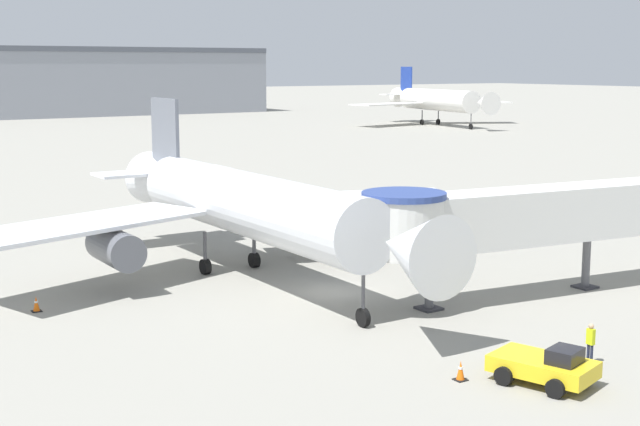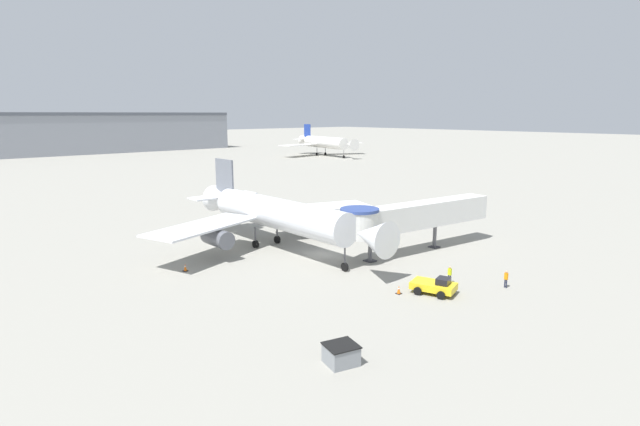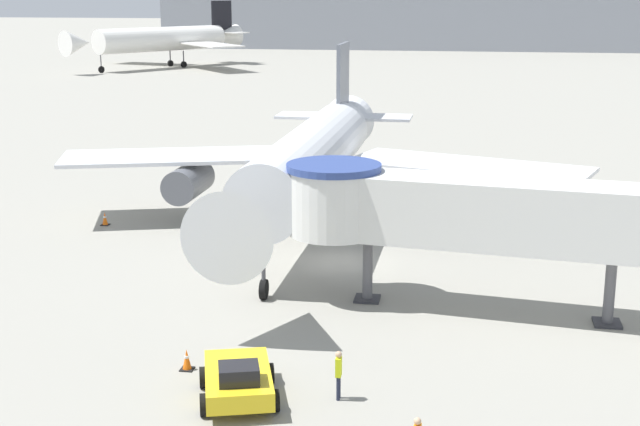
# 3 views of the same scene
# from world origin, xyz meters

# --- Properties ---
(ground_plane) EXTENTS (800.00, 800.00, 0.00)m
(ground_plane) POSITION_xyz_m (0.00, 0.00, 0.00)
(ground_plane) COLOR gray
(main_airplane) EXTENTS (31.31, 31.39, 9.86)m
(main_airplane) POSITION_xyz_m (-2.40, 5.46, 4.17)
(main_airplane) COLOR silver
(main_airplane) RESTS_ON ground_plane
(jet_bridge) EXTENTS (21.39, 5.78, 6.00)m
(jet_bridge) POSITION_xyz_m (7.66, -6.17, 4.32)
(jet_bridge) COLOR silver
(jet_bridge) RESTS_ON ground_plane
(pushback_tug_yellow) EXTENTS (3.27, 4.29, 1.56)m
(pushback_tug_yellow) POSITION_xyz_m (-1.00, -15.96, 0.71)
(pushback_tug_yellow) COLOR yellow
(pushback_tug_yellow) RESTS_ON ground_plane
(traffic_cone_starboard_wing) EXTENTS (0.38, 0.38, 0.64)m
(traffic_cone_starboard_wing) POSITION_xyz_m (9.67, 4.32, 0.30)
(traffic_cone_starboard_wing) COLOR black
(traffic_cone_starboard_wing) RESTS_ON ground_plane
(traffic_cone_near_nose) EXTENTS (0.47, 0.47, 0.77)m
(traffic_cone_near_nose) POSITION_xyz_m (-3.44, -13.91, 0.37)
(traffic_cone_near_nose) COLOR black
(traffic_cone_near_nose) RESTS_ON ground_plane
(traffic_cone_port_wing) EXTENTS (0.47, 0.47, 0.77)m
(traffic_cone_port_wing) POSITION_xyz_m (-14.48, 4.80, 0.37)
(traffic_cone_port_wing) COLOR black
(traffic_cone_port_wing) RESTS_ON ground_plane
(ground_crew_wing_walker) EXTENTS (0.22, 0.33, 1.70)m
(ground_crew_wing_walker) POSITION_xyz_m (2.26, -15.34, 0.98)
(ground_crew_wing_walker) COLOR #1E2338
(ground_crew_wing_walker) RESTS_ON ground_plane
(background_jet_black_tail) EXTENTS (31.27, 34.09, 11.53)m
(background_jet_black_tail) POSITION_xyz_m (-47.75, 110.22, 5.03)
(background_jet_black_tail) COLOR white
(background_jet_black_tail) RESTS_ON ground_plane
(terminal_building) EXTENTS (156.71, 21.83, 16.22)m
(terminal_building) POSITION_xyz_m (10.59, 175.00, 8.12)
(terminal_building) COLOR gray
(terminal_building) RESTS_ON ground_plane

